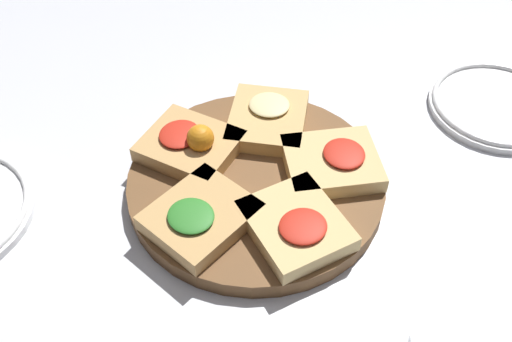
% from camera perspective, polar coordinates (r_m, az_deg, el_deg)
% --- Properties ---
extents(ground_plane, '(3.00, 3.00, 0.00)m').
position_cam_1_polar(ground_plane, '(0.77, -0.00, -1.70)').
color(ground_plane, silver).
extents(serving_board, '(0.33, 0.33, 0.02)m').
position_cam_1_polar(serving_board, '(0.76, -0.00, -1.14)').
color(serving_board, brown).
rests_on(serving_board, ground_plane).
extents(focaccia_slice_0, '(0.13, 0.12, 0.03)m').
position_cam_1_polar(focaccia_slice_0, '(0.76, 7.32, 0.86)').
color(focaccia_slice_0, '#DBB775').
rests_on(focaccia_slice_0, serving_board).
extents(focaccia_slice_1, '(0.12, 0.13, 0.03)m').
position_cam_1_polar(focaccia_slice_1, '(0.82, 1.12, 5.02)').
color(focaccia_slice_1, tan).
rests_on(focaccia_slice_1, serving_board).
extents(focaccia_slice_2, '(0.15, 0.14, 0.05)m').
position_cam_1_polar(focaccia_slice_2, '(0.78, -6.24, 2.58)').
color(focaccia_slice_2, tan).
rests_on(focaccia_slice_2, serving_board).
extents(focaccia_slice_3, '(0.15, 0.15, 0.03)m').
position_cam_1_polar(focaccia_slice_3, '(0.70, -5.36, -4.31)').
color(focaccia_slice_3, tan).
rests_on(focaccia_slice_3, serving_board).
extents(focaccia_slice_4, '(0.15, 0.15, 0.03)m').
position_cam_1_polar(focaccia_slice_4, '(0.69, 3.86, -5.17)').
color(focaccia_slice_4, '#DBB775').
rests_on(focaccia_slice_4, serving_board).
extents(plate_right, '(0.20, 0.20, 0.02)m').
position_cam_1_polar(plate_right, '(0.95, 21.96, 5.88)').
color(plate_right, white).
rests_on(plate_right, ground_plane).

